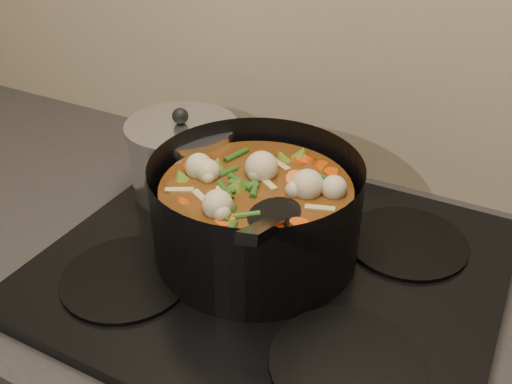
% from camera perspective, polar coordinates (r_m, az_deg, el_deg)
% --- Properties ---
extents(stovetop, '(0.62, 0.54, 0.03)m').
position_cam_1_polar(stovetop, '(0.83, 1.64, -7.33)').
color(stovetop, black).
rests_on(stovetop, counter).
extents(stockpot, '(0.31, 0.39, 0.22)m').
position_cam_1_polar(stockpot, '(0.80, 0.02, -2.06)').
color(stockpot, black).
rests_on(stockpot, stovetop).
extents(saucepan, '(0.18, 0.18, 0.15)m').
position_cam_1_polar(saucepan, '(0.96, -7.27, 3.53)').
color(saucepan, silver).
rests_on(saucepan, stovetop).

